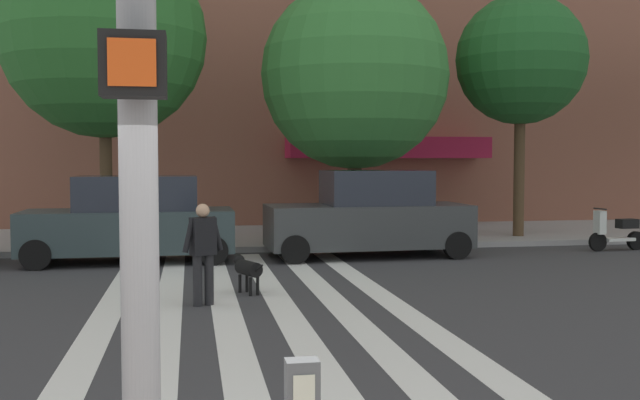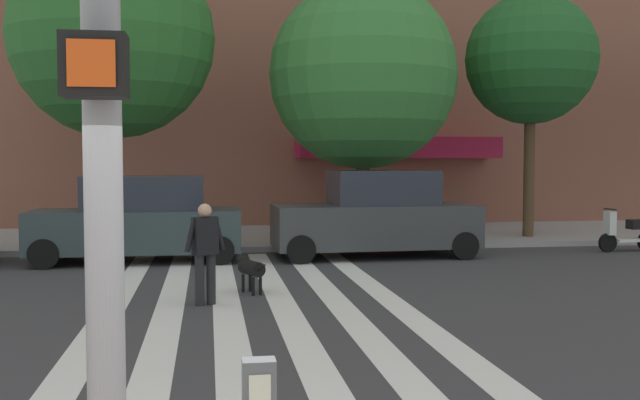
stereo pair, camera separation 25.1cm
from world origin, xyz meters
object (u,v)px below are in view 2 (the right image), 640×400
Objects in this scene: parked_car_third_in_line at (377,216)px; street_tree_further at (531,60)px; parked_car_behind_first at (139,220)px; parked_scooter at (628,233)px; pedestrian_dog_walker at (205,248)px; dog_on_leash at (250,268)px; street_tree_middle at (363,75)px; street_tree_nearest at (113,37)px.

street_tree_further reaches higher than parked_car_third_in_line.
parked_car_third_in_line reaches higher than parked_car_behind_first.
parked_scooter is (12.17, 0.01, -0.48)m from parked_car_behind_first.
pedestrian_dog_walker is at bearing -139.39° from street_tree_further.
street_tree_further is at bearing 40.61° from pedestrian_dog_walker.
street_tree_further is at bearing 120.82° from parked_scooter.
dog_on_leash is at bearing 50.29° from pedestrian_dog_walker.
dog_on_leash is (-3.45, -6.68, -4.18)m from street_tree_middle.
parked_car_behind_first is at bearing -157.91° from street_tree_middle.
street_tree_further is at bearing 2.53° from street_tree_middle.
pedestrian_dog_walker is (-9.12, -7.82, -4.25)m from street_tree_further.
pedestrian_dog_walker is (-4.22, -7.61, -3.69)m from street_tree_middle.
parked_car_behind_first is 0.60× the size of street_tree_nearest.
street_tree_nearest reaches higher than parked_car_behind_first.
parked_scooter is at bearing -19.91° from street_tree_middle.
street_tree_nearest is at bearing 109.43° from parked_car_behind_first.
parked_car_behind_first is at bearing -179.99° from parked_car_third_in_line.
dog_on_leash is at bearing -62.06° from parked_car_behind_first.
pedestrian_dog_walker is at bearing -153.59° from parked_scooter.
parked_car_third_in_line reaches higher than parked_scooter.
street_tree_middle is 7.58× the size of dog_on_leash.
street_tree_middle is 4.29× the size of pedestrian_dog_walker.
parked_car_third_in_line is 4.33m from street_tree_middle.
street_tree_nearest reaches higher than street_tree_further.
street_tree_middle reaches higher than parked_scooter.
street_tree_nearest is 8.51× the size of dog_on_leash.
dog_on_leash is (2.30, -4.34, -0.51)m from parked_car_behind_first.
street_tree_further is (10.65, 2.55, 4.22)m from parked_car_behind_first.
parked_car_third_in_line is 0.70× the size of street_tree_middle.
parked_car_behind_first is 5.07m from street_tree_nearest.
street_tree_further reaches higher than parked_scooter.
parked_scooter is 5.55m from street_tree_further.
dog_on_leash is (-8.35, -6.89, -4.73)m from street_tree_further.
street_tree_middle is 9.45m from pedestrian_dog_walker.
parked_car_behind_first is 7.21m from street_tree_middle.
parked_scooter reaches higher than dog_on_leash.
dog_on_leash is at bearing -117.32° from street_tree_middle.
parked_car_behind_first is 12.18m from parked_scooter.
parked_car_third_in_line is at bearing 52.36° from pedestrian_dog_walker.
street_tree_middle is at bearing 62.68° from dog_on_leash.
parked_car_third_in_line is at bearing -19.11° from street_tree_nearest.
street_tree_nearest is 1.12× the size of street_tree_middle.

